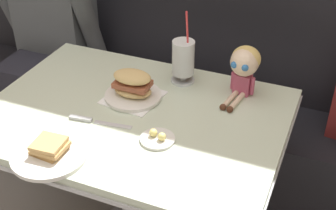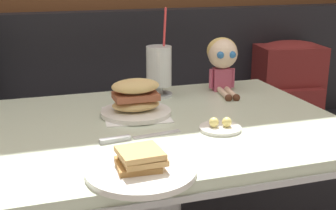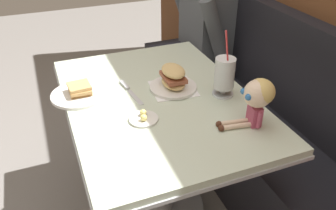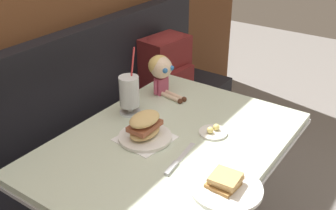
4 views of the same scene
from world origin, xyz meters
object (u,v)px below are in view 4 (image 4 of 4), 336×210
at_px(toast_plate, 226,186).
at_px(sandwich_plate, 145,129).
at_px(seated_doll, 161,69).
at_px(milkshake_glass, 129,93).
at_px(butter_saucer, 213,132).
at_px(backpack, 166,63).
at_px(butter_knife, 176,164).

height_order(toast_plate, sandwich_plate, sandwich_plate).
distance_m(sandwich_plate, seated_doll, 0.43).
xyz_separation_m(milkshake_glass, butter_saucer, (0.06, -0.40, -0.09)).
xyz_separation_m(toast_plate, sandwich_plate, (0.10, 0.42, 0.03)).
bearing_deg(sandwich_plate, butter_saucer, -47.10).
bearing_deg(seated_doll, backpack, 32.75).
bearing_deg(sandwich_plate, butter_knife, -110.69).
relative_size(butter_knife, backpack, 0.58).
bearing_deg(butter_knife, backpack, 36.76).
height_order(toast_plate, butter_saucer, toast_plate).
height_order(toast_plate, seated_doll, seated_doll).
distance_m(milkshake_glass, sandwich_plate, 0.24).
bearing_deg(toast_plate, backpack, 43.72).
relative_size(butter_saucer, seated_doll, 0.53).
height_order(sandwich_plate, seated_doll, seated_doll).
relative_size(milkshake_glass, butter_saucer, 2.63).
bearing_deg(butter_saucer, toast_plate, -144.02).
xyz_separation_m(milkshake_glass, butter_knife, (-0.21, -0.39, -0.10)).
bearing_deg(toast_plate, sandwich_plate, 77.18).
relative_size(sandwich_plate, butter_saucer, 1.83).
relative_size(butter_saucer, backpack, 0.30).
xyz_separation_m(toast_plate, backpack, (0.97, 0.93, -0.10)).
bearing_deg(toast_plate, butter_knife, 84.88).
distance_m(toast_plate, butter_saucer, 0.36).
relative_size(toast_plate, butter_saucer, 2.08).
bearing_deg(backpack, seated_doll, -147.25).
bearing_deg(butter_saucer, backpack, 46.49).
relative_size(toast_plate, backpack, 0.62).
distance_m(butter_saucer, backpack, 1.00).
height_order(toast_plate, backpack, backpack).
xyz_separation_m(butter_knife, seated_doll, (0.46, 0.39, 0.12)).
bearing_deg(seated_doll, butter_saucer, -114.85).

